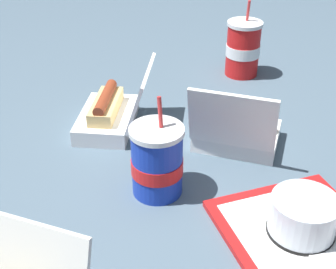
# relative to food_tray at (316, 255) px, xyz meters

# --- Properties ---
(ground_plane) EXTENTS (3.20, 3.20, 0.00)m
(ground_plane) POSITION_rel_food_tray_xyz_m (0.28, 0.18, -0.01)
(ground_plane) COLOR #4C6070
(food_tray) EXTENTS (0.42, 0.34, 0.01)m
(food_tray) POSITION_rel_food_tray_xyz_m (0.00, 0.00, 0.00)
(food_tray) COLOR red
(food_tray) RESTS_ON ground_plane
(cake_container) EXTENTS (0.12, 0.12, 0.07)m
(cake_container) POSITION_rel_food_tray_xyz_m (0.05, 0.01, 0.04)
(cake_container) COLOR black
(cake_container) RESTS_ON food_tray
(napkin_stack) EXTENTS (0.12, 0.12, 0.00)m
(napkin_stack) POSITION_rel_food_tray_xyz_m (0.01, -0.03, 0.01)
(napkin_stack) COLOR white
(napkin_stack) RESTS_ON food_tray
(clamshell_hotdog_right) EXTENTS (0.23, 0.21, 0.16)m
(clamshell_hotdog_right) POSITION_rel_food_tray_xyz_m (0.46, 0.35, 0.03)
(clamshell_hotdog_right) COLOR white
(clamshell_hotdog_right) RESTS_ON ground_plane
(clamshell_hotdog_corner) EXTENTS (0.24, 0.24, 0.18)m
(clamshell_hotdog_corner) POSITION_rel_food_tray_xyz_m (0.35, 0.06, 0.03)
(clamshell_hotdog_corner) COLOR white
(clamshell_hotdog_corner) RESTS_ON ground_plane
(soda_cup_center) EXTENTS (0.11, 0.11, 0.21)m
(soda_cup_center) POSITION_rel_food_tray_xyz_m (0.20, 0.25, 0.07)
(soda_cup_center) COLOR #1938B7
(soda_cup_center) RESTS_ON ground_plane
(soda_cup_front) EXTENTS (0.10, 0.10, 0.22)m
(soda_cup_front) POSITION_rel_food_tray_xyz_m (0.74, -0.04, 0.07)
(soda_cup_front) COLOR red
(soda_cup_front) RESTS_ON ground_plane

